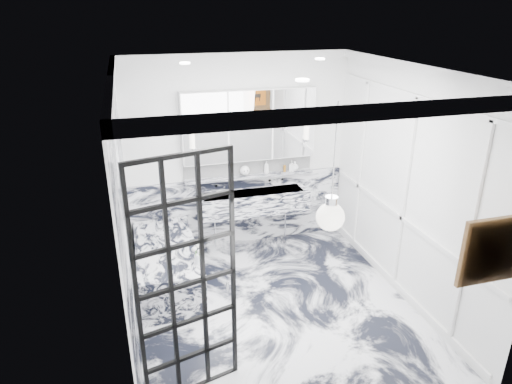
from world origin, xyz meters
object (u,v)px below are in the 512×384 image
object	(u,v)px
crittall_door	(188,284)
bathtub	(167,265)
mirror_cabinet	(250,125)
trough_sink	(253,202)

from	to	relation	value
crittall_door	bathtub	world-z (taller)	crittall_door
mirror_cabinet	bathtub	xyz separation A→B (m)	(-1.32, -0.83, -1.54)
trough_sink	bathtub	size ratio (longest dim) A/B	0.97
trough_sink	crittall_door	bearing A→B (deg)	-116.88
trough_sink	bathtub	distance (m)	1.55
crittall_door	mirror_cabinet	world-z (taller)	mirror_cabinet
trough_sink	bathtub	xyz separation A→B (m)	(-1.33, -0.66, -0.45)
crittall_door	trough_sink	bearing A→B (deg)	48.57
bathtub	mirror_cabinet	bearing A→B (deg)	32.06
trough_sink	bathtub	world-z (taller)	trough_sink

